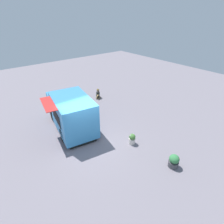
% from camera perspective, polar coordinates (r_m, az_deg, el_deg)
% --- Properties ---
extents(ground_plane, '(40.00, 40.00, 0.00)m').
position_cam_1_polar(ground_plane, '(10.77, -7.49, -9.69)').
color(ground_plane, gray).
extents(food_truck, '(4.98, 3.24, 2.39)m').
position_cam_1_polar(food_truck, '(11.66, -13.15, -0.21)').
color(food_truck, '#3B8EC9').
rests_on(food_truck, ground_plane).
extents(person_customer, '(0.74, 0.69, 0.85)m').
position_cam_1_polar(person_customer, '(15.93, -4.53, 5.75)').
color(person_customer, '#726445').
rests_on(person_customer, ground_plane).
extents(planter_flowering_near, '(0.40, 0.40, 0.66)m').
position_cam_1_polar(planter_flowering_near, '(10.46, 6.50, -8.61)').
color(planter_flowering_near, silver).
rests_on(planter_flowering_near, ground_plane).
extents(planter_flowering_far, '(0.52, 0.52, 0.71)m').
position_cam_1_polar(planter_flowering_far, '(9.57, 19.31, -14.71)').
color(planter_flowering_far, '#454549').
rests_on(planter_flowering_far, ground_plane).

